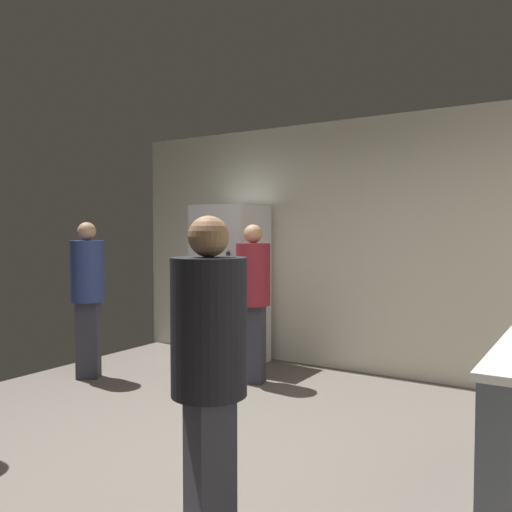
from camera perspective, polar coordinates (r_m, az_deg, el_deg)
ground_plane at (r=4.00m, az=-8.16°, el=-20.28°), size 5.20×5.20×0.10m
wall_back at (r=5.94m, az=8.45°, el=1.10°), size 5.32×0.06×2.70m
refrigerator at (r=6.13m, az=-2.73°, el=-3.04°), size 0.70×0.68×1.80m
person_in_navy_shirt at (r=5.75m, az=-17.46°, el=-3.21°), size 0.47×0.47×1.60m
person_in_maroon_shirt at (r=5.32m, az=-0.30°, el=-3.73°), size 0.42×0.42×1.57m
person_in_black_shirt at (r=2.44m, az=-5.01°, el=-11.31°), size 0.46×0.46×1.57m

